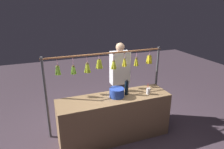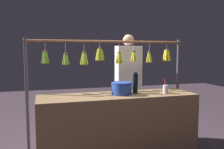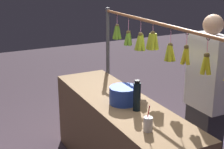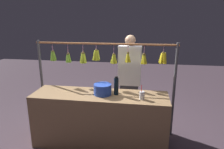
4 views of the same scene
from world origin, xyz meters
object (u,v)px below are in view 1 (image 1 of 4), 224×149
water_bottle (127,88)px  blue_bucket (117,93)px  drink_cup (148,91)px  vendor_person (120,82)px

water_bottle → blue_bucket: size_ratio=1.07×
water_bottle → drink_cup: (-0.38, 0.13, -0.08)m
blue_bucket → vendor_person: (-0.35, -0.69, -0.09)m
water_bottle → vendor_person: vendor_person is taller
water_bottle → drink_cup: water_bottle is taller
blue_bucket → drink_cup: 0.59m
blue_bucket → vendor_person: size_ratio=0.16×
water_bottle → drink_cup: size_ratio=1.36×
drink_cup → vendor_person: vendor_person is taller
drink_cup → vendor_person: size_ratio=0.12×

